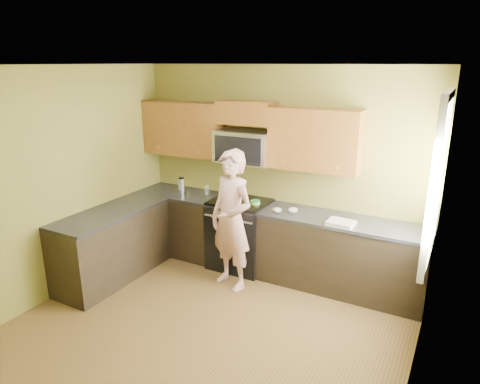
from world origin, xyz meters
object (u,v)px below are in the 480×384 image
Objects in this scene: microwave at (245,162)px; frying_pan at (229,206)px; stove at (240,234)px; travel_mug at (182,189)px; butter_tub at (255,206)px; woman at (231,220)px.

frying_pan is (-0.02, -0.38, -0.50)m from microwave.
stove is 1.25× the size of microwave.
stove is 5.27× the size of travel_mug.
butter_tub is (0.23, -0.14, -0.53)m from microwave.
woman is 9.69× the size of travel_mug.
stove is 1.16m from travel_mug.
travel_mug reaches higher than butter_tub.
frying_pan reaches higher than stove.
stove is at bearing 125.63° from woman.
frying_pan reaches higher than butter_tub.
microwave is at bearing 84.85° from frying_pan.
woman is at bearing -75.93° from microwave.
stove is 7.36× the size of butter_tub.
microwave is 0.63m from frying_pan.
travel_mug reaches higher than frying_pan.
butter_tub is 1.31m from travel_mug.
microwave is at bearing 148.82° from butter_tub.
stove is at bearing 83.26° from frying_pan.
woman is at bearing -72.76° from stove.
stove is 0.68m from woman.
woman is at bearing -98.01° from butter_tub.
microwave is at bearing -1.54° from travel_mug.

